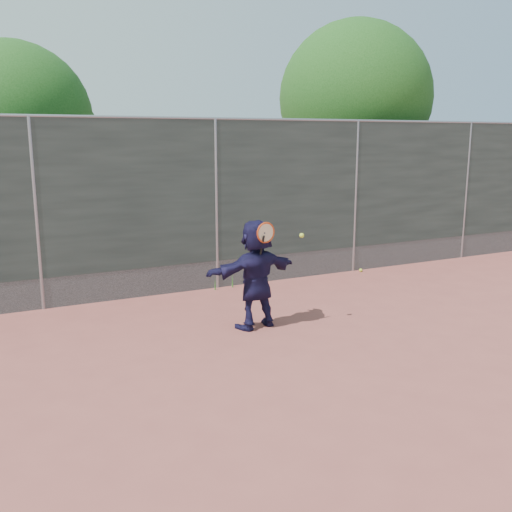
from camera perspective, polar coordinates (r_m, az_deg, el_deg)
name	(u,v)px	position (r m, az deg, el deg)	size (l,w,h in m)	color
ground	(321,350)	(7.47, 6.55, -9.37)	(80.00, 80.00, 0.00)	#9E4C42
player	(256,274)	(8.09, 0.00, -1.81)	(1.45, 0.46, 1.57)	#181438
ball_ground	(361,270)	(11.78, 10.44, -1.40)	(0.07, 0.07, 0.07)	#C3DC30
fence	(216,201)	(10.14, -4.01, 5.53)	(20.00, 0.06, 3.03)	#38423D
swing_action	(269,234)	(7.84, 1.33, 2.20)	(0.74, 0.15, 0.51)	#BF3911
tree_right	(360,103)	(14.39, 10.36, 14.83)	(3.78, 3.60, 5.39)	#382314
tree_left	(23,124)	(12.43, -22.29, 12.12)	(3.15, 3.00, 4.53)	#382314
weed_clump	(235,280)	(10.41, -2.15, -2.40)	(0.68, 0.07, 0.30)	#387226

